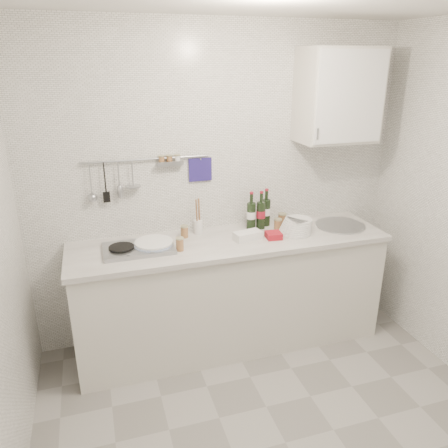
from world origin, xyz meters
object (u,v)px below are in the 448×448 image
(wine_bottles, at_px, (259,209))
(utensil_crock, at_px, (198,225))
(plate_stack_sink, at_px, (296,226))
(wall_cabinet, at_px, (339,96))
(plate_stack_hob, at_px, (153,245))

(wine_bottles, distance_m, utensil_crock, 0.51)
(plate_stack_sink, bearing_deg, utensil_crock, 164.22)
(wine_bottles, relative_size, utensil_crock, 1.06)
(wall_cabinet, distance_m, plate_stack_hob, 1.81)
(plate_stack_hob, xyz_separation_m, wine_bottles, (0.90, 0.18, 0.13))
(wall_cabinet, distance_m, wine_bottles, 1.06)
(plate_stack_sink, bearing_deg, wall_cabinet, 21.29)
(wall_cabinet, relative_size, wine_bottles, 2.26)
(plate_stack_hob, bearing_deg, wine_bottles, 11.10)
(plate_stack_hob, bearing_deg, wall_cabinet, 4.77)
(wine_bottles, bearing_deg, plate_stack_hob, -168.90)
(plate_stack_hob, distance_m, plate_stack_sink, 1.14)
(wall_cabinet, xyz_separation_m, plate_stack_sink, (-0.36, -0.14, -0.98))
(plate_stack_hob, distance_m, utensil_crock, 0.44)
(plate_stack_hob, height_order, utensil_crock, utensil_crock)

